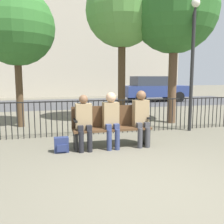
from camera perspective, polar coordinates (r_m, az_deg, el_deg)
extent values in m
plane|color=#605B4C|center=(3.71, 9.23, -17.04)|extent=(80.00, 80.00, 0.00)
cube|color=#4C331E|center=(5.56, 0.00, -3.83)|extent=(1.75, 0.45, 0.05)
cube|color=#4C331E|center=(5.70, -0.51, -0.88)|extent=(1.75, 0.05, 0.47)
cube|color=black|center=(5.47, -8.31, -6.55)|extent=(0.06, 0.38, 0.40)
cube|color=black|center=(5.87, 7.72, -5.52)|extent=(0.06, 0.38, 0.40)
cube|color=black|center=(5.37, -8.41, -1.89)|extent=(0.06, 0.38, 0.04)
cube|color=black|center=(5.78, 7.81, -1.18)|extent=(0.06, 0.38, 0.04)
cylinder|color=black|center=(5.26, -7.05, -6.83)|extent=(0.11, 0.11, 0.45)
cylinder|color=black|center=(5.28, -5.10, -6.72)|extent=(0.11, 0.11, 0.45)
cube|color=black|center=(5.29, -7.25, -3.67)|extent=(0.11, 0.20, 0.12)
cube|color=black|center=(5.32, -5.33, -3.59)|extent=(0.11, 0.20, 0.12)
cube|color=#997F59|center=(5.38, -6.52, -1.01)|extent=(0.34, 0.22, 0.55)
sphere|color=brown|center=(5.32, -6.55, 2.92)|extent=(0.19, 0.19, 0.19)
cylinder|color=navy|center=(5.37, -0.64, -6.45)|extent=(0.11, 0.11, 0.45)
cylinder|color=navy|center=(5.42, 1.22, -6.33)|extent=(0.11, 0.11, 0.45)
cube|color=navy|center=(5.40, -0.91, -3.37)|extent=(0.11, 0.20, 0.12)
cube|color=navy|center=(5.45, 0.93, -3.27)|extent=(0.11, 0.20, 0.12)
cube|color=#997F59|center=(5.50, -0.31, -0.71)|extent=(0.34, 0.22, 0.57)
sphere|color=tan|center=(5.44, -0.26, 3.37)|extent=(0.22, 0.22, 0.22)
cylinder|color=#3D3D42|center=(5.58, 6.43, -5.95)|extent=(0.11, 0.11, 0.45)
cylinder|color=#3D3D42|center=(5.65, 8.14, -5.81)|extent=(0.11, 0.11, 0.45)
cube|color=#3D3D42|center=(5.61, 6.09, -2.99)|extent=(0.11, 0.20, 0.12)
cube|color=#3D3D42|center=(5.68, 7.79, -2.89)|extent=(0.11, 0.20, 0.12)
cube|color=#997F59|center=(5.72, 6.54, -0.26)|extent=(0.34, 0.22, 0.60)
sphere|color=brown|center=(5.65, 6.68, 3.80)|extent=(0.22, 0.22, 0.22)
cube|color=navy|center=(5.37, -11.48, -7.34)|extent=(0.29, 0.17, 0.32)
cube|color=navy|center=(5.28, -11.40, -8.13)|extent=(0.21, 0.04, 0.14)
cylinder|color=black|center=(6.78, -23.20, -1.91)|extent=(0.02, 0.02, 0.95)
cylinder|color=black|center=(6.76, -22.02, -1.88)|extent=(0.02, 0.02, 0.95)
cylinder|color=black|center=(6.74, -20.84, -1.84)|extent=(0.02, 0.02, 0.95)
cylinder|color=black|center=(6.73, -19.66, -1.80)|extent=(0.02, 0.02, 0.95)
cylinder|color=black|center=(6.72, -18.47, -1.76)|extent=(0.02, 0.02, 0.95)
cylinder|color=black|center=(6.71, -17.28, -1.72)|extent=(0.02, 0.02, 0.95)
cylinder|color=black|center=(6.71, -16.08, -1.68)|extent=(0.02, 0.02, 0.95)
cylinder|color=black|center=(6.71, -14.89, -1.64)|extent=(0.02, 0.02, 0.95)
cylinder|color=black|center=(6.71, -13.69, -1.59)|extent=(0.02, 0.02, 0.95)
cylinder|color=black|center=(6.71, -12.49, -1.55)|extent=(0.02, 0.02, 0.95)
cylinder|color=black|center=(6.72, -11.30, -1.50)|extent=(0.02, 0.02, 0.95)
cylinder|color=black|center=(6.73, -10.11, -1.46)|extent=(0.02, 0.02, 0.95)
cylinder|color=black|center=(6.74, -8.93, -1.41)|extent=(0.02, 0.02, 0.95)
cylinder|color=black|center=(6.76, -7.75, -1.37)|extent=(0.02, 0.02, 0.95)
cylinder|color=black|center=(6.77, -6.57, -1.32)|extent=(0.02, 0.02, 0.95)
cylinder|color=black|center=(6.80, -5.40, -1.28)|extent=(0.02, 0.02, 0.95)
cylinder|color=black|center=(6.82, -4.24, -1.23)|extent=(0.02, 0.02, 0.95)
cylinder|color=black|center=(6.85, -3.09, -1.18)|extent=(0.02, 0.02, 0.95)
cylinder|color=black|center=(6.88, -1.95, -1.14)|extent=(0.02, 0.02, 0.95)
cylinder|color=black|center=(6.91, -0.82, -1.09)|extent=(0.02, 0.02, 0.95)
cylinder|color=black|center=(6.94, 0.30, -1.04)|extent=(0.02, 0.02, 0.95)
cylinder|color=black|center=(6.98, 1.41, -1.00)|extent=(0.02, 0.02, 0.95)
cylinder|color=black|center=(7.02, 2.51, -0.95)|extent=(0.02, 0.02, 0.95)
cylinder|color=black|center=(7.07, 3.59, -0.90)|extent=(0.02, 0.02, 0.95)
cylinder|color=black|center=(7.11, 4.66, -0.86)|extent=(0.02, 0.02, 0.95)
cylinder|color=black|center=(7.16, 5.71, -0.81)|extent=(0.02, 0.02, 0.95)
cylinder|color=black|center=(7.21, 6.76, -0.76)|extent=(0.02, 0.02, 0.95)
cylinder|color=black|center=(7.26, 7.78, -0.72)|extent=(0.02, 0.02, 0.95)
cylinder|color=black|center=(7.32, 8.79, -0.67)|extent=(0.02, 0.02, 0.95)
cylinder|color=black|center=(7.37, 9.79, -0.63)|extent=(0.02, 0.02, 0.95)
cylinder|color=black|center=(7.43, 10.77, -0.59)|extent=(0.02, 0.02, 0.95)
cylinder|color=black|center=(7.49, 11.74, -0.54)|extent=(0.02, 0.02, 0.95)
cylinder|color=black|center=(7.56, 12.68, -0.50)|extent=(0.02, 0.02, 0.95)
cylinder|color=black|center=(7.62, 13.62, -0.46)|extent=(0.02, 0.02, 0.95)
cylinder|color=black|center=(7.69, 14.53, -0.42)|extent=(0.02, 0.02, 0.95)
cylinder|color=black|center=(7.76, 15.43, -0.38)|extent=(0.02, 0.02, 0.95)
cylinder|color=black|center=(7.83, 16.32, -0.34)|extent=(0.02, 0.02, 0.95)
cylinder|color=black|center=(7.91, 17.19, -0.30)|extent=(0.02, 0.02, 0.95)
cylinder|color=black|center=(7.98, 18.04, -0.26)|extent=(0.02, 0.02, 0.95)
cylinder|color=black|center=(8.06, 18.87, -0.22)|extent=(0.02, 0.02, 0.95)
cylinder|color=black|center=(8.14, 19.69, -0.18)|extent=(0.02, 0.02, 0.95)
cylinder|color=black|center=(8.22, 20.50, -0.15)|extent=(0.02, 0.02, 0.95)
cylinder|color=black|center=(8.30, 21.29, -0.11)|extent=(0.02, 0.02, 0.95)
cylinder|color=black|center=(8.38, 22.06, -0.08)|extent=(0.02, 0.02, 0.95)
cylinder|color=black|center=(8.47, 22.82, -0.04)|extent=(0.02, 0.02, 0.95)
cylinder|color=black|center=(8.55, 23.56, -0.01)|extent=(0.02, 0.02, 0.95)
cylinder|color=black|center=(8.64, 24.29, 0.03)|extent=(0.02, 0.02, 0.95)
cube|color=black|center=(6.79, -2.96, 2.62)|extent=(9.00, 0.03, 0.03)
cylinder|color=brown|center=(8.76, 13.64, 7.25)|extent=(0.29, 0.29, 2.97)
sphere|color=#2D6628|center=(9.03, 14.14, 21.74)|extent=(2.82, 2.82, 2.82)
cylinder|color=#4C3823|center=(8.35, -20.44, 5.08)|extent=(0.22, 0.22, 2.43)
sphere|color=#2D6628|center=(8.47, -21.08, 17.70)|extent=(2.33, 2.33, 2.33)
cylinder|color=#4C3823|center=(8.83, 2.22, 7.97)|extent=(0.26, 0.26, 3.13)
sphere|color=#569342|center=(9.12, 2.30, 22.22)|extent=(2.47, 2.47, 2.47)
cylinder|color=black|center=(7.58, 17.81, 9.04)|extent=(0.10, 0.10, 3.51)
sphere|color=silver|center=(7.84, 18.42, 22.58)|extent=(0.28, 0.28, 0.28)
cube|color=#3D3D3F|center=(15.20, -9.59, 1.97)|extent=(24.00, 6.00, 0.01)
cube|color=navy|center=(16.57, 9.75, 4.76)|extent=(4.20, 1.70, 0.70)
cube|color=#2D333D|center=(16.42, 8.80, 7.03)|extent=(2.31, 1.56, 0.60)
cylinder|color=black|center=(16.42, 15.13, 3.35)|extent=(0.64, 0.20, 0.64)
cylinder|color=black|center=(17.94, 12.35, 3.81)|extent=(0.64, 0.20, 0.64)
cylinder|color=black|center=(15.28, 6.64, 3.25)|extent=(0.64, 0.20, 0.64)
cylinder|color=black|center=(16.91, 4.47, 3.73)|extent=(0.64, 0.20, 0.64)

